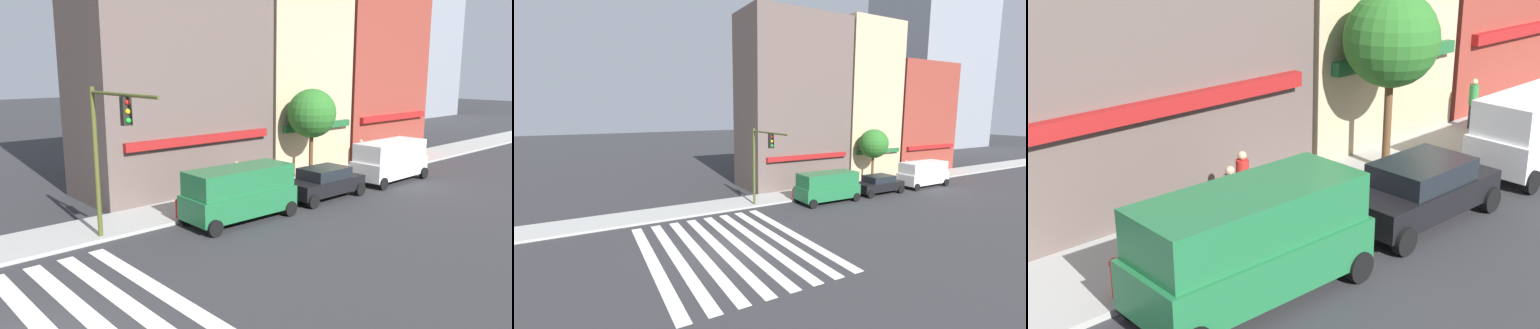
% 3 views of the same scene
% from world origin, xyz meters
% --- Properties ---
extents(van_green, '(5.04, 2.22, 2.34)m').
position_xyz_m(van_green, '(10.15, 4.70, 1.29)').
color(van_green, '#1E6638').
rests_on(van_green, ground_plane).
extents(sedan_black, '(4.41, 2.02, 1.59)m').
position_xyz_m(sedan_black, '(15.70, 4.70, 0.84)').
color(sedan_black, black).
rests_on(sedan_black, ground_plane).
extents(van_white, '(5.02, 2.22, 2.34)m').
position_xyz_m(van_white, '(21.50, 4.70, 1.29)').
color(van_white, white).
rests_on(van_white, ground_plane).
extents(pedestrian_green_top, '(0.32, 0.32, 1.77)m').
position_xyz_m(pedestrian_green_top, '(23.25, 8.05, 1.07)').
color(pedestrian_green_top, '#23232D').
rests_on(pedestrian_green_top, sidewalk_left).
extents(pedestrian_grey_coat, '(0.32, 0.32, 1.77)m').
position_xyz_m(pedestrian_grey_coat, '(11.46, 6.93, 1.07)').
color(pedestrian_grey_coat, '#23232D').
rests_on(pedestrian_grey_coat, sidewalk_left).
extents(pedestrian_red_jacket, '(0.32, 0.32, 1.77)m').
position_xyz_m(pedestrian_red_jacket, '(12.35, 7.55, 1.07)').
color(pedestrian_red_jacket, '#23232D').
rests_on(pedestrian_red_jacket, sidewalk_left).
extents(fire_hydrant, '(0.24, 0.24, 0.84)m').
position_xyz_m(fire_hydrant, '(8.11, 6.40, 0.61)').
color(fire_hydrant, red).
rests_on(fire_hydrant, sidewalk_left).
extents(street_tree, '(2.74, 2.74, 5.20)m').
position_xyz_m(street_tree, '(17.82, 7.50, 3.96)').
color(street_tree, brown).
rests_on(street_tree, sidewalk_left).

